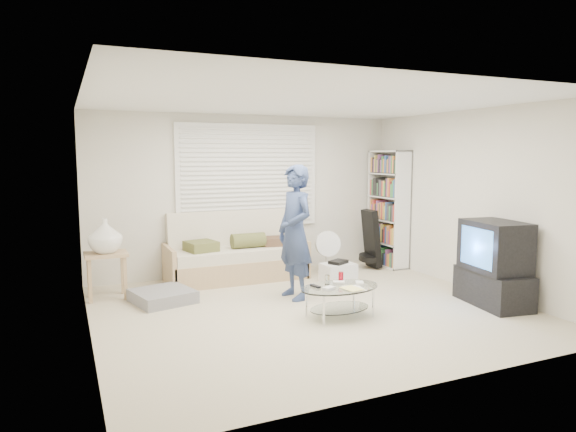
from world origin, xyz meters
name	(u,v)px	position (x,y,z in m)	size (l,w,h in m)	color
ground	(310,310)	(0.00, 0.00, 0.00)	(5.00, 5.00, 0.00)	#B5AA8D
room_shell	(294,175)	(0.00, 0.48, 1.63)	(5.02, 4.52, 2.51)	silver
window_blinds	(249,176)	(0.00, 2.20, 1.55)	(2.32, 0.08, 1.62)	silver
futon_sofa	(236,257)	(-0.33, 1.87, 0.34)	(2.10, 0.85, 1.02)	tan
grey_floor_pillow	(163,296)	(-1.59, 1.06, 0.08)	(0.69, 0.69, 0.16)	slate
side_table	(105,239)	(-2.22, 1.54, 0.79)	(0.54, 0.43, 1.06)	tan
bookshelf	(388,209)	(2.32, 1.74, 0.98)	(0.31, 0.82, 1.95)	white
guitar_case	(371,243)	(1.94, 1.67, 0.43)	(0.35, 0.36, 0.96)	black
floor_fan	(327,249)	(1.10, 1.65, 0.40)	(0.42, 0.28, 0.69)	white
storage_bin	(338,273)	(0.97, 1.04, 0.15)	(0.49, 0.36, 0.34)	white
tv_unit	(494,265)	(2.20, -0.73, 0.52)	(0.66, 1.04, 1.06)	black
coffee_table	(340,292)	(0.19, -0.39, 0.29)	(1.02, 0.69, 0.48)	silver
standing_person	(295,232)	(0.05, 0.55, 0.88)	(0.64, 0.42, 1.76)	navy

